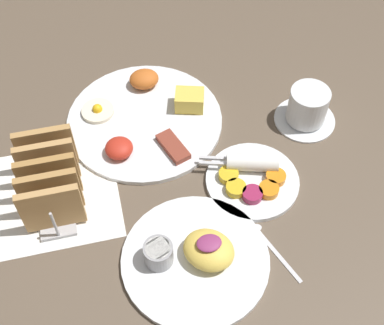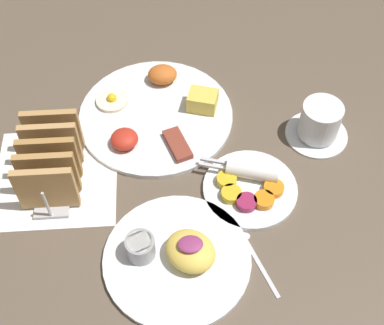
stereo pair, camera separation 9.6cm
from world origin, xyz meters
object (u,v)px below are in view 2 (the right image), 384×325
(plate_foreground, at_px, (177,256))
(coffee_cup, at_px, (320,123))
(plate_condiments, at_px, (250,184))
(plate_breakfast, at_px, (157,113))
(toast_rack, at_px, (50,160))

(plate_foreground, relative_size, coffee_cup, 2.02)
(coffee_cup, bearing_deg, plate_foreground, -138.64)
(plate_condiments, bearing_deg, plate_breakfast, 130.89)
(toast_rack, bearing_deg, plate_breakfast, 36.38)
(plate_breakfast, bearing_deg, coffee_cup, -12.95)
(plate_foreground, distance_m, coffee_cup, 0.38)
(toast_rack, bearing_deg, plate_condiments, -7.70)
(plate_breakfast, xyz_separation_m, plate_condiments, (0.16, -0.19, 0.00))
(plate_foreground, relative_size, toast_rack, 1.35)
(plate_breakfast, relative_size, plate_condiments, 1.76)
(plate_breakfast, height_order, toast_rack, toast_rack)
(plate_foreground, bearing_deg, plate_breakfast, 94.31)
(toast_rack, height_order, coffee_cup, toast_rack)
(plate_condiments, height_order, coffee_cup, coffee_cup)
(plate_breakfast, relative_size, plate_foreground, 1.26)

